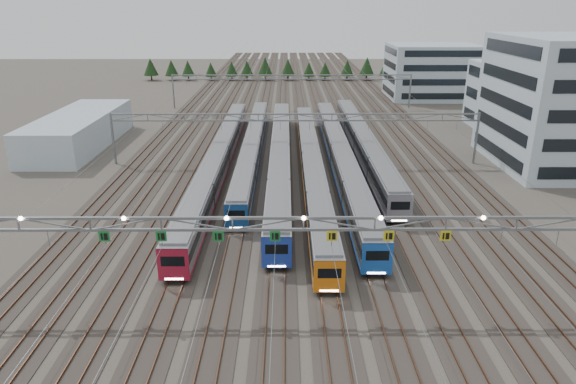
{
  "coord_description": "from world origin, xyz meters",
  "views": [
    {
      "loc": [
        -1.38,
        -36.91,
        23.59
      ],
      "look_at": [
        -1.16,
        17.53,
        3.5
      ],
      "focal_mm": 32.0,
      "sensor_mm": 36.0,
      "label": 1
    }
  ],
  "objects_px": {
    "train_d": "(311,162)",
    "train_f": "(363,142)",
    "depot_bldg_south": "(564,103)",
    "depot_bldg_north": "(431,71)",
    "train_b": "(253,145)",
    "west_shed": "(79,130)",
    "gantry_mid": "(295,123)",
    "train_e": "(340,155)",
    "gantry_near": "(303,227)",
    "train_c": "(280,155)",
    "gantry_far": "(292,81)",
    "train_a": "(220,157)",
    "depot_bldg_mid": "(514,97)"
  },
  "relations": [
    {
      "from": "gantry_near",
      "to": "west_shed",
      "type": "relative_size",
      "value": 1.88
    },
    {
      "from": "train_a",
      "to": "train_b",
      "type": "bearing_deg",
      "value": 57.97
    },
    {
      "from": "train_e",
      "to": "west_shed",
      "type": "bearing_deg",
      "value": 163.08
    },
    {
      "from": "train_e",
      "to": "gantry_mid",
      "type": "xyz_separation_m",
      "value": [
        -6.75,
        2.57,
        4.29
      ]
    },
    {
      "from": "train_a",
      "to": "west_shed",
      "type": "xyz_separation_m",
      "value": [
        -26.32,
        14.49,
        0.66
      ]
    },
    {
      "from": "depot_bldg_north",
      "to": "gantry_near",
      "type": "bearing_deg",
      "value": -110.23
    },
    {
      "from": "train_f",
      "to": "west_shed",
      "type": "height_order",
      "value": "west_shed"
    },
    {
      "from": "train_b",
      "to": "train_f",
      "type": "bearing_deg",
      "value": 3.65
    },
    {
      "from": "train_c",
      "to": "depot_bldg_south",
      "type": "bearing_deg",
      "value": 2.42
    },
    {
      "from": "west_shed",
      "to": "gantry_near",
      "type": "bearing_deg",
      "value": -53.67
    },
    {
      "from": "train_d",
      "to": "train_f",
      "type": "height_order",
      "value": "train_f"
    },
    {
      "from": "train_a",
      "to": "train_c",
      "type": "height_order",
      "value": "train_c"
    },
    {
      "from": "train_a",
      "to": "gantry_mid",
      "type": "bearing_deg",
      "value": 17.64
    },
    {
      "from": "gantry_far",
      "to": "train_e",
      "type": "bearing_deg",
      "value": -81.92
    },
    {
      "from": "train_c",
      "to": "train_a",
      "type": "bearing_deg",
      "value": -172.14
    },
    {
      "from": "depot_bldg_north",
      "to": "west_shed",
      "type": "xyz_separation_m",
      "value": [
        -74.23,
        -48.6,
        -4.07
      ]
    },
    {
      "from": "train_e",
      "to": "gantry_far",
      "type": "bearing_deg",
      "value": 98.08
    },
    {
      "from": "train_d",
      "to": "gantry_mid",
      "type": "bearing_deg",
      "value": 110.17
    },
    {
      "from": "train_b",
      "to": "west_shed",
      "type": "distance_m",
      "value": 31.68
    },
    {
      "from": "train_c",
      "to": "train_d",
      "type": "distance_m",
      "value": 5.89
    },
    {
      "from": "train_a",
      "to": "gantry_near",
      "type": "relative_size",
      "value": 1.19
    },
    {
      "from": "train_a",
      "to": "depot_bldg_mid",
      "type": "distance_m",
      "value": 60.72
    },
    {
      "from": "gantry_mid",
      "to": "train_e",
      "type": "bearing_deg",
      "value": -20.83
    },
    {
      "from": "gantry_mid",
      "to": "depot_bldg_mid",
      "type": "xyz_separation_m",
      "value": [
        43.14,
        23.06,
        0.03
      ]
    },
    {
      "from": "train_a",
      "to": "gantry_near",
      "type": "height_order",
      "value": "gantry_near"
    },
    {
      "from": "train_b",
      "to": "train_d",
      "type": "bearing_deg",
      "value": -47.27
    },
    {
      "from": "train_f",
      "to": "depot_bldg_north",
      "type": "xyz_separation_m",
      "value": [
        25.42,
        54.75,
        4.68
      ]
    },
    {
      "from": "gantry_near",
      "to": "train_d",
      "type": "bearing_deg",
      "value": 86.13
    },
    {
      "from": "gantry_far",
      "to": "train_c",
      "type": "bearing_deg",
      "value": -92.72
    },
    {
      "from": "depot_bldg_north",
      "to": "train_d",
      "type": "bearing_deg",
      "value": -117.67
    },
    {
      "from": "train_d",
      "to": "depot_bldg_south",
      "type": "height_order",
      "value": "depot_bldg_south"
    },
    {
      "from": "train_e",
      "to": "gantry_near",
      "type": "bearing_deg",
      "value": -100.26
    },
    {
      "from": "gantry_near",
      "to": "gantry_far",
      "type": "xyz_separation_m",
      "value": [
        0.05,
        85.12,
        -0.7
      ]
    },
    {
      "from": "train_a",
      "to": "west_shed",
      "type": "relative_size",
      "value": 2.24
    },
    {
      "from": "west_shed",
      "to": "train_c",
      "type": "bearing_deg",
      "value": -20.56
    },
    {
      "from": "depot_bldg_north",
      "to": "train_c",
      "type": "bearing_deg",
      "value": -122.18
    },
    {
      "from": "depot_bldg_north",
      "to": "depot_bldg_south",
      "type": "bearing_deg",
      "value": -86.66
    },
    {
      "from": "depot_bldg_mid",
      "to": "depot_bldg_north",
      "type": "xyz_separation_m",
      "value": [
        -6.48,
        36.46,
        0.4
      ]
    },
    {
      "from": "train_a",
      "to": "train_f",
      "type": "bearing_deg",
      "value": 20.34
    },
    {
      "from": "train_c",
      "to": "gantry_near",
      "type": "height_order",
      "value": "gantry_near"
    },
    {
      "from": "train_c",
      "to": "gantry_far",
      "type": "height_order",
      "value": "gantry_far"
    },
    {
      "from": "gantry_far",
      "to": "west_shed",
      "type": "distance_m",
      "value": 50.86
    },
    {
      "from": "train_a",
      "to": "train_d",
      "type": "distance_m",
      "value": 13.74
    },
    {
      "from": "train_d",
      "to": "train_f",
      "type": "bearing_deg",
      "value": 50.43
    },
    {
      "from": "train_b",
      "to": "depot_bldg_north",
      "type": "height_order",
      "value": "depot_bldg_north"
    },
    {
      "from": "gantry_mid",
      "to": "gantry_far",
      "type": "xyz_separation_m",
      "value": [
        0.0,
        45.0,
        0.0
      ]
    },
    {
      "from": "gantry_mid",
      "to": "gantry_far",
      "type": "distance_m",
      "value": 45.0
    },
    {
      "from": "train_b",
      "to": "train_d",
      "type": "distance_m",
      "value": 13.26
    },
    {
      "from": "train_b",
      "to": "gantry_mid",
      "type": "height_order",
      "value": "gantry_mid"
    },
    {
      "from": "train_f",
      "to": "gantry_mid",
      "type": "distance_m",
      "value": 12.93
    }
  ]
}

